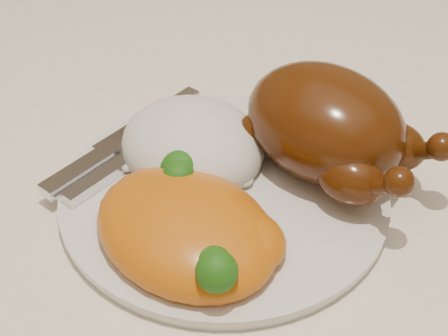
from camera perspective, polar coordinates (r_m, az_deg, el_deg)
The scene contains 7 objects.
dining_table at distance 0.59m, azimuth 5.41°, elevation -7.97°, with size 1.60×0.90×0.76m.
tablecloth at distance 0.54m, azimuth 5.88°, elevation -2.75°, with size 1.73×1.03×0.18m.
dinner_plate at distance 0.49m, azimuth 0.00°, elevation -2.27°, with size 0.25×0.25×0.01m, color silver.
roast_chicken at distance 0.49m, azimuth 9.51°, elevation 3.88°, with size 0.18×0.13×0.09m.
rice_mound at distance 0.51m, azimuth -2.89°, elevation 2.07°, with size 0.14×0.13×0.06m.
mac_and_cheese at distance 0.44m, azimuth -2.85°, elevation -5.49°, with size 0.16×0.14×0.06m.
cutlery at distance 0.52m, azimuth -9.90°, elevation 1.23°, with size 0.05×0.18×0.01m.
Camera 1 is at (0.17, -0.36, 1.10)m, focal length 50.00 mm.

